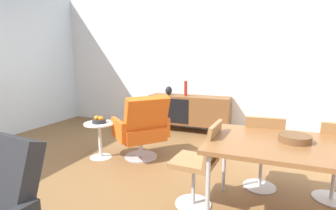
{
  "coord_description": "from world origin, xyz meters",
  "views": [
    {
      "loc": [
        1.36,
        -2.45,
        1.42
      ],
      "look_at": [
        0.12,
        0.64,
        0.83
      ],
      "focal_mm": 27.06,
      "sensor_mm": 36.0,
      "label": 1
    }
  ],
  "objects_px": {
    "wooden_bowl_on_table": "(295,138)",
    "side_table_round": "(100,136)",
    "vase_sculptural_dark": "(169,91)",
    "dining_chair_near_window": "(200,161)",
    "dining_table": "(307,150)",
    "sideboard": "(189,110)",
    "vase_cobalt": "(186,88)",
    "lounge_chair_red": "(142,127)",
    "dining_chair_back_left": "(262,149)",
    "fruit_bowl": "(99,120)"
  },
  "relations": [
    {
      "from": "wooden_bowl_on_table",
      "to": "side_table_round",
      "type": "relative_size",
      "value": 0.5
    },
    {
      "from": "vase_sculptural_dark",
      "to": "side_table_round",
      "type": "xyz_separation_m",
      "value": [
        -0.36,
        -1.81,
        -0.48
      ]
    },
    {
      "from": "dining_chair_near_window",
      "to": "lounge_chair_red",
      "type": "xyz_separation_m",
      "value": [
        -1.08,
        0.88,
        -0.0
      ]
    },
    {
      "from": "sideboard",
      "to": "lounge_chair_red",
      "type": "height_order",
      "value": "lounge_chair_red"
    },
    {
      "from": "lounge_chair_red",
      "to": "fruit_bowl",
      "type": "distance_m",
      "value": 0.64
    },
    {
      "from": "sideboard",
      "to": "side_table_round",
      "type": "height_order",
      "value": "sideboard"
    },
    {
      "from": "wooden_bowl_on_table",
      "to": "sideboard",
      "type": "bearing_deg",
      "value": 124.54
    },
    {
      "from": "vase_cobalt",
      "to": "fruit_bowl",
      "type": "bearing_deg",
      "value": -111.73
    },
    {
      "from": "lounge_chair_red",
      "to": "fruit_bowl",
      "type": "xyz_separation_m",
      "value": [
        -0.6,
        -0.18,
        0.09
      ]
    },
    {
      "from": "vase_cobalt",
      "to": "fruit_bowl",
      "type": "xyz_separation_m",
      "value": [
        -0.72,
        -1.82,
        -0.31
      ]
    },
    {
      "from": "sideboard",
      "to": "side_table_round",
      "type": "distance_m",
      "value": 1.98
    },
    {
      "from": "fruit_bowl",
      "to": "wooden_bowl_on_table",
      "type": "bearing_deg",
      "value": -14.34
    },
    {
      "from": "sideboard",
      "to": "vase_sculptural_dark",
      "type": "distance_m",
      "value": 0.57
    },
    {
      "from": "sideboard",
      "to": "vase_cobalt",
      "type": "relative_size",
      "value": 5.46
    },
    {
      "from": "sideboard",
      "to": "dining_chair_near_window",
      "type": "relative_size",
      "value": 1.87
    },
    {
      "from": "dining_chair_near_window",
      "to": "vase_sculptural_dark",
      "type": "bearing_deg",
      "value": 117.81
    },
    {
      "from": "vase_cobalt",
      "to": "dining_chair_back_left",
      "type": "xyz_separation_m",
      "value": [
        1.51,
        -1.95,
        -0.4
      ]
    },
    {
      "from": "vase_sculptural_dark",
      "to": "lounge_chair_red",
      "type": "bearing_deg",
      "value": -81.55
    },
    {
      "from": "wooden_bowl_on_table",
      "to": "side_table_round",
      "type": "bearing_deg",
      "value": 165.63
    },
    {
      "from": "dining_table",
      "to": "side_table_round",
      "type": "relative_size",
      "value": 3.08
    },
    {
      "from": "dining_chair_near_window",
      "to": "fruit_bowl",
      "type": "bearing_deg",
      "value": 157.55
    },
    {
      "from": "lounge_chair_red",
      "to": "fruit_bowl",
      "type": "bearing_deg",
      "value": -163.24
    },
    {
      "from": "dining_chair_near_window",
      "to": "fruit_bowl",
      "type": "distance_m",
      "value": 1.83
    },
    {
      "from": "dining_chair_near_window",
      "to": "sideboard",
      "type": "bearing_deg",
      "value": 109.47
    },
    {
      "from": "vase_sculptural_dark",
      "to": "wooden_bowl_on_table",
      "type": "bearing_deg",
      "value": -49.1
    },
    {
      "from": "dining_table",
      "to": "side_table_round",
      "type": "xyz_separation_m",
      "value": [
        -2.58,
        0.69,
        -0.38
      ]
    },
    {
      "from": "dining_table",
      "to": "dining_chair_back_left",
      "type": "xyz_separation_m",
      "value": [
        -0.35,
        0.56,
        -0.23
      ]
    },
    {
      "from": "dining_chair_near_window",
      "to": "vase_cobalt",
      "type": "bearing_deg",
      "value": 110.98
    },
    {
      "from": "vase_sculptural_dark",
      "to": "lounge_chair_red",
      "type": "xyz_separation_m",
      "value": [
        0.24,
        -1.63,
        -0.34
      ]
    },
    {
      "from": "vase_cobalt",
      "to": "dining_table",
      "type": "distance_m",
      "value": 3.12
    },
    {
      "from": "dining_table",
      "to": "fruit_bowl",
      "type": "height_order",
      "value": "dining_table"
    },
    {
      "from": "vase_sculptural_dark",
      "to": "fruit_bowl",
      "type": "relative_size",
      "value": 0.87
    },
    {
      "from": "wooden_bowl_on_table",
      "to": "dining_chair_near_window",
      "type": "distance_m",
      "value": 0.85
    },
    {
      "from": "vase_sculptural_dark",
      "to": "fruit_bowl",
      "type": "xyz_separation_m",
      "value": [
        -0.36,
        -1.82,
        -0.25
      ]
    },
    {
      "from": "side_table_round",
      "to": "lounge_chair_red",
      "type": "bearing_deg",
      "value": 16.65
    },
    {
      "from": "dining_chair_back_left",
      "to": "fruit_bowl",
      "type": "distance_m",
      "value": 2.24
    },
    {
      "from": "sideboard",
      "to": "dining_chair_near_window",
      "type": "height_order",
      "value": "dining_chair_near_window"
    },
    {
      "from": "sideboard",
      "to": "vase_cobalt",
      "type": "distance_m",
      "value": 0.43
    },
    {
      "from": "vase_cobalt",
      "to": "sideboard",
      "type": "bearing_deg",
      "value": -1.42
    },
    {
      "from": "wooden_bowl_on_table",
      "to": "dining_chair_near_window",
      "type": "height_order",
      "value": "dining_chair_near_window"
    },
    {
      "from": "sideboard",
      "to": "vase_cobalt",
      "type": "xyz_separation_m",
      "value": [
        -0.08,
        0.0,
        0.43
      ]
    },
    {
      "from": "sideboard",
      "to": "dining_chair_back_left",
      "type": "xyz_separation_m",
      "value": [
        1.43,
        -1.95,
        0.03
      ]
    },
    {
      "from": "side_table_round",
      "to": "fruit_bowl",
      "type": "relative_size",
      "value": 2.6
    },
    {
      "from": "vase_sculptural_dark",
      "to": "sideboard",
      "type": "bearing_deg",
      "value": -0.25
    },
    {
      "from": "vase_cobalt",
      "to": "dining_chair_back_left",
      "type": "height_order",
      "value": "vase_cobalt"
    },
    {
      "from": "dining_table",
      "to": "vase_sculptural_dark",
      "type": "bearing_deg",
      "value": 131.43
    },
    {
      "from": "vase_cobalt",
      "to": "lounge_chair_red",
      "type": "xyz_separation_m",
      "value": [
        -0.12,
        -1.63,
        -0.4
      ]
    },
    {
      "from": "wooden_bowl_on_table",
      "to": "dining_chair_near_window",
      "type": "relative_size",
      "value": 0.3
    },
    {
      "from": "dining_chair_back_left",
      "to": "side_table_round",
      "type": "distance_m",
      "value": 2.24
    },
    {
      "from": "vase_cobalt",
      "to": "dining_table",
      "type": "height_order",
      "value": "vase_cobalt"
    }
  ]
}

